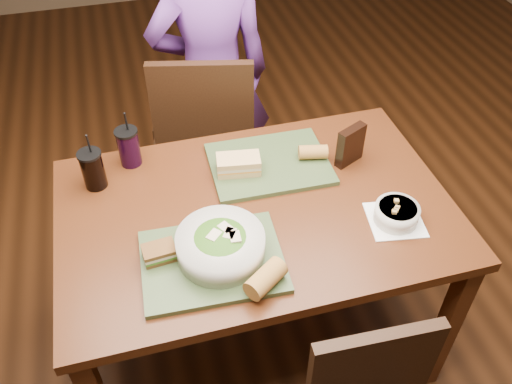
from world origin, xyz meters
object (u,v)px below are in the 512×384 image
diner (212,79)px  cup_cola (93,169)px  chair_far (202,137)px  sandwich_far (239,164)px  tray_far (269,164)px  dining_table (256,226)px  sandwich_near (159,253)px  baguette_far (313,152)px  baguette_near (266,278)px  tray_near (212,261)px  salad_bowl (221,244)px  cup_berry (129,147)px  soup_bowl (397,213)px  chip_bag (350,145)px

diner → cup_cola: diner is taller
diner → chair_far: bearing=57.8°
chair_far → diner: bearing=57.9°
sandwich_far → tray_far: bearing=8.9°
dining_table → sandwich_near: (-0.34, -0.15, 0.13)m
dining_table → baguette_far: 0.34m
tray_far → baguette_near: bearing=-107.4°
diner → tray_near: bearing=78.2°
salad_bowl → baguette_near: 0.18m
dining_table → cup_berry: bearing=137.6°
salad_bowl → sandwich_near: (-0.18, 0.03, -0.02)m
sandwich_far → cup_berry: cup_berry is taller
baguette_near → soup_bowl: bearing=17.6°
baguette_far → sandwich_near: bearing=-151.6°
dining_table → sandwich_far: bearing=95.1°
sandwich_far → cup_cola: bearing=171.1°
chip_bag → chair_far: bearing=103.0°
diner → baguette_far: diner is taller
diner → baguette_near: diner is taller
sandwich_near → cup_cola: cup_cola is taller
chair_far → cup_cola: size_ratio=4.39×
tray_near → chip_bag: chip_bag is taller
dining_table → sandwich_near: sandwich_near is taller
dining_table → salad_bowl: size_ratio=4.92×
cup_berry → sandwich_far: bearing=-25.0°
salad_bowl → chair_far: bearing=83.7°
sandwich_far → chip_bag: size_ratio=1.10×
cup_cola → tray_far: bearing=-5.5°
sandwich_near → sandwich_far: sandwich_far is taller
diner → salad_bowl: bearing=79.6°
sandwich_near → cup_berry: 0.49m
baguette_far → diner: bearing=109.2°
baguette_far → tray_near: bearing=-140.4°
sandwich_near → chip_bag: (0.72, 0.29, 0.03)m
cup_cola → sandwich_near: bearing=-67.4°
sandwich_near → cup_cola: bearing=112.6°
tray_near → sandwich_near: (-0.15, 0.05, 0.03)m
dining_table → sandwich_far: sandwich_far is taller
tray_near → baguette_near: size_ratio=3.32×
chair_far → salad_bowl: chair_far is taller
tray_far → soup_bowl: 0.49m
chair_far → tray_far: (0.16, -0.51, 0.22)m
sandwich_near → sandwich_far: bearing=45.1°
sandwich_far → cup_cola: (-0.49, 0.08, 0.02)m
tray_near → cup_cola: bearing=125.2°
baguette_near → baguette_far: bearing=57.5°
baguette_near → chip_bag: bearing=46.4°
sandwich_far → baguette_near: baguette_near is taller
diner → chip_bag: size_ratio=10.01×
soup_bowl → sandwich_far: (-0.43, 0.35, 0.02)m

